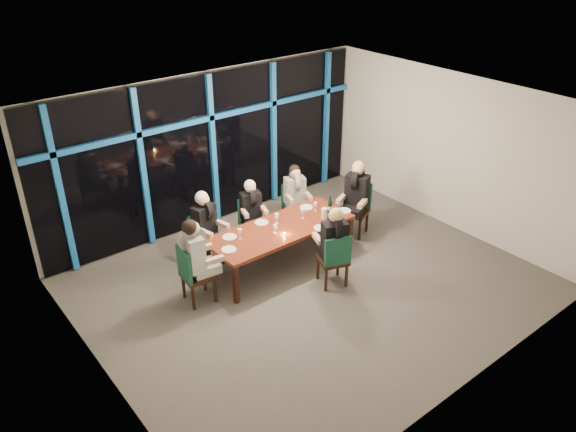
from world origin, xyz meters
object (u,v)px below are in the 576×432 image
(dining_table, at_px, (281,231))
(water_pitcher, at_px, (324,213))
(chair_far_mid, at_px, (251,219))
(chair_far_right, at_px, (294,204))
(wine_bottle, at_px, (330,207))
(chair_end_left, at_px, (192,272))
(diner_near_mid, at_px, (334,235))
(chair_end_right, at_px, (357,205))
(diner_far_right, at_px, (295,189))
(chair_near_mid, at_px, (335,258))
(chair_far_left, at_px, (204,236))
(diner_end_left, at_px, (195,249))
(diner_far_left, at_px, (205,218))
(diner_end_right, at_px, (356,188))
(diner_far_mid, at_px, (251,204))

(dining_table, xyz_separation_m, water_pitcher, (0.80, -0.22, 0.16))
(chair_far_mid, height_order, chair_far_right, chair_far_right)
(wine_bottle, relative_size, water_pitcher, 1.86)
(chair_end_left, bearing_deg, wine_bottle, -87.86)
(chair_far_mid, bearing_deg, diner_near_mid, -64.11)
(chair_end_right, bearing_deg, dining_table, -113.19)
(diner_far_right, relative_size, diner_near_mid, 0.94)
(diner_near_mid, bearing_deg, dining_table, -52.17)
(chair_end_right, bearing_deg, wine_bottle, -101.68)
(chair_far_mid, relative_size, chair_end_right, 0.87)
(chair_near_mid, height_order, wine_bottle, wine_bottle)
(chair_end_right, bearing_deg, chair_far_mid, -140.34)
(chair_far_left, bearing_deg, dining_table, -53.49)
(diner_near_mid, bearing_deg, diner_end_left, -5.99)
(diner_far_left, bearing_deg, water_pitcher, -42.05)
(diner_near_mid, height_order, water_pitcher, diner_near_mid)
(diner_end_right, bearing_deg, chair_end_right, 90.00)
(water_pitcher, bearing_deg, diner_far_mid, 108.18)
(chair_far_mid, height_order, chair_end_right, chair_end_right)
(diner_end_left, bearing_deg, diner_end_right, -84.48)
(chair_far_right, relative_size, diner_far_left, 0.98)
(chair_near_mid, height_order, water_pitcher, chair_near_mid)
(chair_far_right, bearing_deg, diner_far_mid, -160.25)
(wine_bottle, distance_m, water_pitcher, 0.18)
(chair_end_right, xyz_separation_m, water_pitcher, (-1.06, -0.23, 0.28))
(diner_end_right, bearing_deg, chair_end_left, -113.84)
(dining_table, relative_size, chair_end_left, 2.59)
(chair_far_right, relative_size, diner_end_right, 0.92)
(chair_end_left, xyz_separation_m, wine_bottle, (2.72, -0.17, 0.32))
(chair_far_left, height_order, wine_bottle, wine_bottle)
(chair_far_mid, distance_m, chair_near_mid, 2.02)
(dining_table, distance_m, chair_near_mid, 1.11)
(chair_end_left, relative_size, diner_end_left, 1.03)
(diner_end_right, bearing_deg, diner_end_left, -113.71)
(diner_end_left, distance_m, water_pitcher, 2.48)
(diner_far_right, bearing_deg, diner_near_mid, -92.22)
(chair_far_right, relative_size, diner_end_left, 0.94)
(diner_far_right, distance_m, wine_bottle, 0.99)
(chair_far_mid, distance_m, chair_end_left, 2.01)
(dining_table, distance_m, diner_end_right, 1.80)
(diner_near_mid, distance_m, water_pitcher, 0.91)
(chair_far_left, relative_size, chair_far_right, 1.04)
(chair_far_right, distance_m, chair_end_right, 1.22)
(chair_end_right, xyz_separation_m, diner_end_left, (-3.52, -0.02, 0.39))
(wine_bottle, bearing_deg, diner_far_right, 88.88)
(wine_bottle, bearing_deg, chair_far_mid, 130.52)
(chair_far_left, xyz_separation_m, diner_far_right, (2.00, -0.07, 0.34))
(chair_end_right, relative_size, chair_near_mid, 1.04)
(chair_far_mid, relative_size, diner_end_right, 0.89)
(wine_bottle, bearing_deg, chair_end_left, 176.38)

